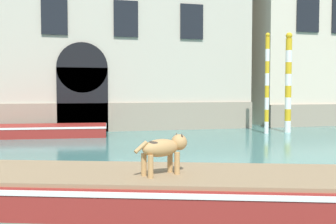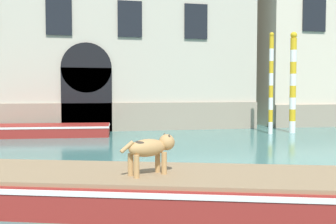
% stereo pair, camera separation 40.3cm
% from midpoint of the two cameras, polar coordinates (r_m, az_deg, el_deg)
% --- Properties ---
extents(palazzo_right, '(10.42, 6.13, 13.28)m').
position_cam_midpoint_polar(palazzo_right, '(26.49, 23.19, 13.15)').
color(palazzo_right, beige).
rests_on(palazzo_right, ground_plane).
extents(boat_foreground, '(8.78, 4.59, 0.56)m').
position_cam_midpoint_polar(boat_foreground, '(6.71, -7.80, -10.69)').
color(boat_foreground, maroon).
rests_on(boat_foreground, ground_plane).
extents(dog_on_deck, '(0.93, 0.51, 0.65)m').
position_cam_midpoint_polar(dog_on_deck, '(6.26, -0.60, -5.28)').
color(dog_on_deck, tan).
rests_on(dog_on_deck, boat_foreground).
extents(boat_moored_near_palazzo, '(5.46, 2.19, 0.48)m').
position_cam_midpoint_polar(boat_moored_near_palazzo, '(17.11, -16.78, -2.53)').
color(boat_moored_near_palazzo, maroon).
rests_on(boat_moored_near_palazzo, ground_plane).
extents(mooring_pole_0, '(0.20, 0.20, 4.42)m').
position_cam_midpoint_polar(mooring_pole_0, '(17.76, 15.36, 4.08)').
color(mooring_pole_0, white).
rests_on(mooring_pole_0, ground_plane).
extents(mooring_pole_5, '(0.29, 0.29, 4.50)m').
position_cam_midpoint_polar(mooring_pole_5, '(18.51, 18.28, 4.13)').
color(mooring_pole_5, white).
rests_on(mooring_pole_5, ground_plane).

